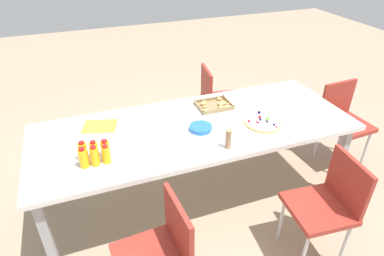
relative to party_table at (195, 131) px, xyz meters
The scene contains 18 objects.
ground_plane 0.70m from the party_table, ahead, with size 12.00×12.00×0.00m, color gray.
party_table is the anchor object (origin of this frame).
chair_end 1.58m from the party_table, ahead, with size 0.42×0.42×0.83m.
chair_near_left 1.02m from the party_table, 122.58° to the right, with size 0.43×0.43×0.83m.
chair_far_right 1.06m from the party_table, 56.33° to the left, with size 0.45×0.45×0.83m.
chair_near_right 1.10m from the party_table, 52.73° to the right, with size 0.44×0.44×0.83m.
juice_bottle_0 0.91m from the party_table, 165.23° to the right, with size 0.06×0.06×0.15m.
juice_bottle_1 0.84m from the party_table, 163.56° to the right, with size 0.06×0.06×0.15m.
juice_bottle_2 0.77m from the party_table, 162.18° to the right, with size 0.06×0.06×0.14m.
juice_bottle_3 0.89m from the party_table, 169.76° to the right, with size 0.06×0.06×0.15m.
juice_bottle_4 0.82m from the party_table, 168.46° to the right, with size 0.05×0.05×0.14m.
juice_bottle_5 0.75m from the party_table, 167.34° to the right, with size 0.06×0.06×0.13m.
fruit_pizza 0.55m from the party_table, 17.28° to the right, with size 0.30×0.30×0.05m.
snack_tray 0.37m from the party_table, 39.94° to the left, with size 0.29×0.23×0.04m.
plate_stack 0.10m from the party_table, 78.35° to the right, with size 0.18×0.18×0.03m.
napkin_stack 0.53m from the party_table, behind, with size 0.15×0.15×0.01m, color white.
cardboard_tube 0.40m from the party_table, 73.40° to the right, with size 0.04×0.04×0.15m, color #9E7A56.
paper_folder 0.76m from the party_table, 160.68° to the left, with size 0.26×0.20×0.01m, color yellow.
Camera 1 is at (-0.80, -2.09, 2.14)m, focal length 30.96 mm.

